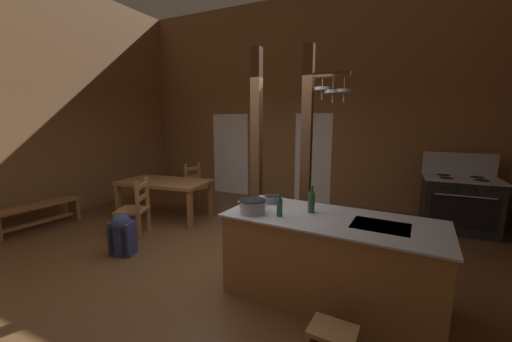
% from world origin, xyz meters
% --- Properties ---
extents(ground_plane, '(8.68, 7.64, 0.10)m').
position_xyz_m(ground_plane, '(0.00, 0.00, -0.05)').
color(ground_plane, brown).
extents(wall_back, '(8.68, 0.14, 4.57)m').
position_xyz_m(wall_back, '(0.00, 3.49, 2.28)').
color(wall_back, brown).
rests_on(wall_back, ground_plane).
extents(wall_left, '(0.14, 7.64, 4.57)m').
position_xyz_m(wall_left, '(-4.01, 0.00, 2.28)').
color(wall_left, brown).
rests_on(wall_left, ground_plane).
extents(glazed_door_back_left, '(1.00, 0.01, 2.05)m').
position_xyz_m(glazed_door_back_left, '(-1.77, 3.42, 1.02)').
color(glazed_door_back_left, white).
rests_on(glazed_door_back_left, ground_plane).
extents(glazed_panel_back_right, '(0.84, 0.01, 2.05)m').
position_xyz_m(glazed_panel_back_right, '(0.39, 3.42, 1.02)').
color(glazed_panel_back_right, white).
rests_on(glazed_panel_back_right, ground_plane).
extents(kitchen_island, '(2.23, 1.12, 0.91)m').
position_xyz_m(kitchen_island, '(1.52, -0.26, 0.45)').
color(kitchen_island, olive).
rests_on(kitchen_island, ground_plane).
extents(stove_range, '(1.15, 0.83, 1.32)m').
position_xyz_m(stove_range, '(3.14, 2.74, 0.48)').
color(stove_range, black).
rests_on(stove_range, ground_plane).
extents(support_post_with_pot_rack, '(0.67, 0.24, 2.92)m').
position_xyz_m(support_post_with_pot_rack, '(0.96, 0.92, 1.58)').
color(support_post_with_pot_rack, brown).
rests_on(support_post_with_pot_rack, ground_plane).
extents(support_post_center, '(0.14, 0.14, 2.92)m').
position_xyz_m(support_post_center, '(0.19, 0.79, 1.46)').
color(support_post_center, brown).
rests_on(support_post_center, ground_plane).
extents(dining_table, '(1.79, 1.07, 0.74)m').
position_xyz_m(dining_table, '(-1.92, 1.12, 0.65)').
color(dining_table, olive).
rests_on(dining_table, ground_plane).
extents(ladderback_chair_near_window, '(0.52, 0.52, 0.95)m').
position_xyz_m(ladderback_chair_near_window, '(-1.86, 2.06, 0.45)').
color(ladderback_chair_near_window, '#9E7044').
rests_on(ladderback_chair_near_window, ground_plane).
extents(ladderback_chair_by_post, '(0.57, 0.57, 0.95)m').
position_xyz_m(ladderback_chair_by_post, '(-1.75, 0.21, 0.45)').
color(ladderback_chair_by_post, '#9E7044').
rests_on(ladderback_chair_by_post, ground_plane).
extents(bench_along_left_wall, '(0.46, 1.37, 0.44)m').
position_xyz_m(bench_along_left_wall, '(-3.54, -0.30, 0.30)').
color(bench_along_left_wall, olive).
rests_on(bench_along_left_wall, ground_plane).
extents(backpack, '(0.36, 0.35, 0.60)m').
position_xyz_m(backpack, '(-1.35, -0.41, 0.31)').
color(backpack, navy).
rests_on(backpack, ground_plane).
extents(stockpot_on_counter, '(0.35, 0.28, 0.15)m').
position_xyz_m(stockpot_on_counter, '(0.72, -0.46, 0.98)').
color(stockpot_on_counter, '#A8AAB2').
rests_on(stockpot_on_counter, kitchen_island).
extents(mixing_bowl_on_counter, '(0.22, 0.22, 0.08)m').
position_xyz_m(mixing_bowl_on_counter, '(0.76, 0.02, 0.94)').
color(mixing_bowl_on_counter, slate).
rests_on(mixing_bowl_on_counter, kitchen_island).
extents(bottle_tall_on_counter, '(0.07, 0.07, 0.30)m').
position_xyz_m(bottle_tall_on_counter, '(1.29, -0.16, 1.02)').
color(bottle_tall_on_counter, '#2D5638').
rests_on(bottle_tall_on_counter, kitchen_island).
extents(bottle_short_on_counter, '(0.06, 0.06, 0.25)m').
position_xyz_m(bottle_short_on_counter, '(1.02, -0.43, 1.00)').
color(bottle_short_on_counter, '#2D5638').
rests_on(bottle_short_on_counter, kitchen_island).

